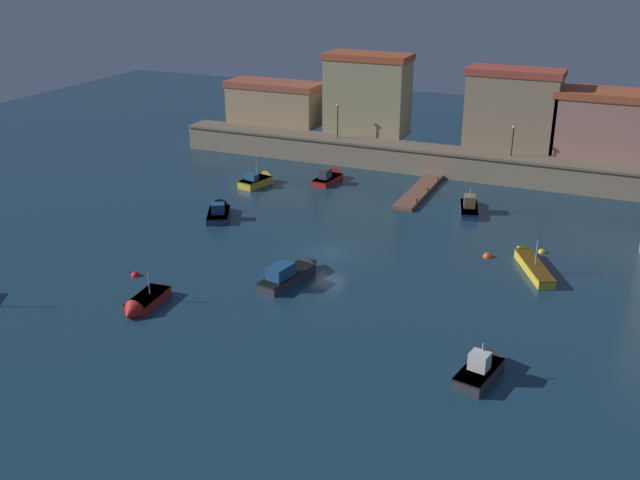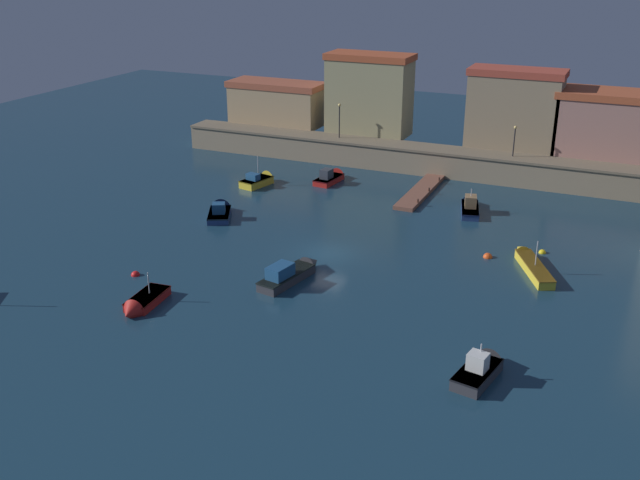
# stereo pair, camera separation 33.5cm
# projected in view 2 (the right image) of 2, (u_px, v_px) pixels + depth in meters

# --- Properties ---
(ground_plane) EXTENTS (137.47, 137.47, 0.00)m
(ground_plane) POSITION_uv_depth(u_px,v_px,m) (329.00, 253.00, 57.97)
(ground_plane) COLOR #19384C
(quay_wall) EXTENTS (55.00, 3.51, 2.76)m
(quay_wall) POSITION_uv_depth(u_px,v_px,m) (420.00, 159.00, 78.24)
(quay_wall) COLOR gray
(quay_wall) RESTS_ON ground
(old_town_backdrop) EXTENTS (49.99, 5.81, 8.97)m
(old_town_backdrop) POSITION_uv_depth(u_px,v_px,m) (459.00, 109.00, 78.70)
(old_town_backdrop) COLOR tan
(old_town_backdrop) RESTS_ON ground
(pier_dock) EXTENTS (1.89, 11.15, 0.70)m
(pier_dock) POSITION_uv_depth(u_px,v_px,m) (420.00, 192.00, 71.75)
(pier_dock) COLOR brown
(pier_dock) RESTS_ON ground
(quay_lamp_0) EXTENTS (0.32, 0.32, 3.77)m
(quay_lamp_0) POSITION_uv_depth(u_px,v_px,m) (339.00, 115.00, 80.28)
(quay_lamp_0) COLOR black
(quay_lamp_0) RESTS_ON quay_wall
(quay_lamp_1) EXTENTS (0.32, 0.32, 3.11)m
(quay_lamp_1) POSITION_uv_depth(u_px,v_px,m) (515.00, 136.00, 73.34)
(quay_lamp_1) COLOR black
(quay_lamp_1) RESTS_ON quay_wall
(moored_boat_0) EXTENTS (3.80, 5.18, 2.05)m
(moored_boat_0) POSITION_uv_depth(u_px,v_px,m) (220.00, 211.00, 66.06)
(moored_boat_0) COLOR navy
(moored_boat_0) RESTS_ON ground
(moored_boat_1) EXTENTS (2.80, 5.81, 2.72)m
(moored_boat_1) POSITION_uv_depth(u_px,v_px,m) (470.00, 205.00, 67.20)
(moored_boat_1) COLOR navy
(moored_boat_1) RESTS_ON ground
(moored_boat_2) EXTENTS (1.98, 4.63, 2.60)m
(moored_boat_2) POSITION_uv_depth(u_px,v_px,m) (141.00, 304.00, 49.14)
(moored_boat_2) COLOR red
(moored_boat_2) RESTS_ON ground
(moored_boat_3) EXTENTS (2.45, 4.92, 2.59)m
(moored_boat_3) POSITION_uv_depth(u_px,v_px,m) (482.00, 367.00, 41.50)
(moored_boat_3) COLOR #333338
(moored_boat_3) RESTS_ON ground
(moored_boat_4) EXTENTS (2.68, 6.58, 1.98)m
(moored_boat_4) POSITION_uv_depth(u_px,v_px,m) (292.00, 272.00, 53.39)
(moored_boat_4) COLOR #333338
(moored_boat_4) RESTS_ON ground
(moored_boat_5) EXTENTS (4.29, 7.15, 2.82)m
(moored_boat_5) POSITION_uv_depth(u_px,v_px,m) (531.00, 264.00, 55.18)
(moored_boat_5) COLOR gold
(moored_boat_5) RESTS_ON ground
(moored_boat_6) EXTENTS (2.60, 4.61, 3.42)m
(moored_boat_6) POSITION_uv_depth(u_px,v_px,m) (260.00, 180.00, 74.39)
(moored_boat_6) COLOR gold
(moored_boat_6) RESTS_ON ground
(moored_boat_7) EXTENTS (2.09, 4.92, 2.01)m
(moored_boat_7) POSITION_uv_depth(u_px,v_px,m) (332.00, 177.00, 75.48)
(moored_boat_7) COLOR red
(moored_boat_7) RESTS_ON ground
(mooring_buoy_0) EXTENTS (0.72, 0.72, 0.72)m
(mooring_buoy_0) POSITION_uv_depth(u_px,v_px,m) (488.00, 257.00, 57.23)
(mooring_buoy_0) COLOR #EA4C19
(mooring_buoy_0) RESTS_ON ground
(mooring_buoy_1) EXTENTS (0.57, 0.57, 0.57)m
(mooring_buoy_1) POSITION_uv_depth(u_px,v_px,m) (542.00, 253.00, 58.05)
(mooring_buoy_1) COLOR yellow
(mooring_buoy_1) RESTS_ON ground
(mooring_buoy_2) EXTENTS (0.65, 0.65, 0.65)m
(mooring_buoy_2) POSITION_uv_depth(u_px,v_px,m) (136.00, 275.00, 54.15)
(mooring_buoy_2) COLOR red
(mooring_buoy_2) RESTS_ON ground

